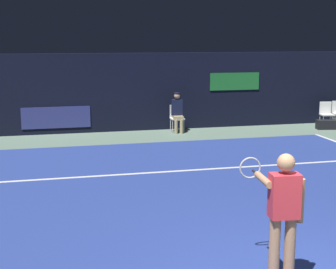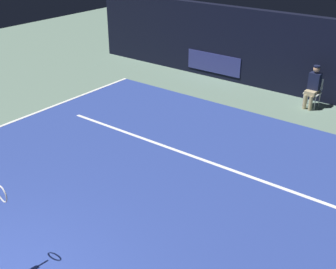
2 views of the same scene
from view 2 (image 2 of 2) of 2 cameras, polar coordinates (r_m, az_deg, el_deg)
name	(u,v)px [view 2 (image 2 of 2)]	position (r m, az deg, el deg)	size (l,w,h in m)	color
ground_plane	(147,190)	(9.48, -2.75, -7.21)	(32.49, 32.49, 0.00)	slate
court_surface	(147,189)	(9.48, -2.76, -7.18)	(10.74, 10.30, 0.01)	navy
line_sideline_right	(2,126)	(13.15, -20.85, 1.08)	(0.10, 10.30, 0.01)	white
line_service	(194,157)	(10.71, 3.44, -2.92)	(8.38, 0.10, 0.01)	white
back_wall	(293,55)	(14.88, 15.95, 9.92)	(16.34, 0.33, 2.60)	black
line_judge_on_chair	(313,86)	(14.05, 18.43, 6.01)	(0.45, 0.54, 1.32)	white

